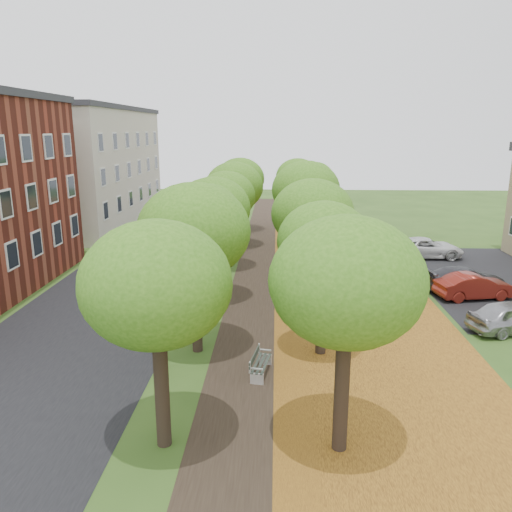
# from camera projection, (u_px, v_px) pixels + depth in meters

# --- Properties ---
(ground) EXTENTS (120.00, 120.00, 0.00)m
(ground) POSITION_uv_depth(u_px,v_px,m) (244.00, 446.00, 13.70)
(ground) COLOR #2D4C19
(ground) RESTS_ON ground
(street_asphalt) EXTENTS (8.00, 70.00, 0.01)m
(street_asphalt) POSITION_uv_depth(u_px,v_px,m) (130.00, 281.00, 28.52)
(street_asphalt) COLOR black
(street_asphalt) RESTS_ON ground
(footpath) EXTENTS (3.20, 70.00, 0.01)m
(footpath) POSITION_uv_depth(u_px,v_px,m) (261.00, 283.00, 28.23)
(footpath) COLOR black
(footpath) RESTS_ON ground
(leaf_verge) EXTENTS (7.50, 70.00, 0.01)m
(leaf_verge) POSITION_uv_depth(u_px,v_px,m) (349.00, 284.00, 28.03)
(leaf_verge) COLOR #AF7220
(leaf_verge) RESTS_ON ground
(parking_lot) EXTENTS (9.00, 16.00, 0.01)m
(parking_lot) POSITION_uv_depth(u_px,v_px,m) (495.00, 280.00, 28.67)
(parking_lot) COLOR black
(parking_lot) RESTS_ON ground
(tree_row_west) EXTENTS (3.88, 33.88, 6.17)m
(tree_row_west) POSITION_uv_depth(u_px,v_px,m) (221.00, 204.00, 27.20)
(tree_row_west) COLOR black
(tree_row_west) RESTS_ON ground
(tree_row_east) EXTENTS (3.88, 33.88, 6.17)m
(tree_row_east) POSITION_uv_depth(u_px,v_px,m) (309.00, 204.00, 27.02)
(tree_row_east) COLOR black
(tree_row_east) RESTS_ON ground
(building_cream) EXTENTS (10.30, 20.30, 10.40)m
(building_cream) POSITION_uv_depth(u_px,v_px,m) (79.00, 166.00, 45.02)
(building_cream) COLOR beige
(building_cream) RESTS_ON ground
(bench) EXTENTS (0.76, 1.72, 0.79)m
(bench) POSITION_uv_depth(u_px,v_px,m) (260.00, 363.00, 17.62)
(bench) COLOR #29332D
(bench) RESTS_ON ground
(car_red) EXTENTS (4.11, 2.09, 1.29)m
(car_red) POSITION_uv_depth(u_px,v_px,m) (474.00, 286.00, 25.47)
(car_red) COLOR maroon
(car_red) RESTS_ON ground
(car_grey) EXTENTS (4.64, 2.45, 1.28)m
(car_grey) POSITION_uv_depth(u_px,v_px,m) (465.00, 279.00, 26.72)
(car_grey) COLOR #333237
(car_grey) RESTS_ON ground
(car_white) EXTENTS (4.84, 2.26, 1.34)m
(car_white) POSITION_uv_depth(u_px,v_px,m) (426.00, 248.00, 33.66)
(car_white) COLOR silver
(car_white) RESTS_ON ground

